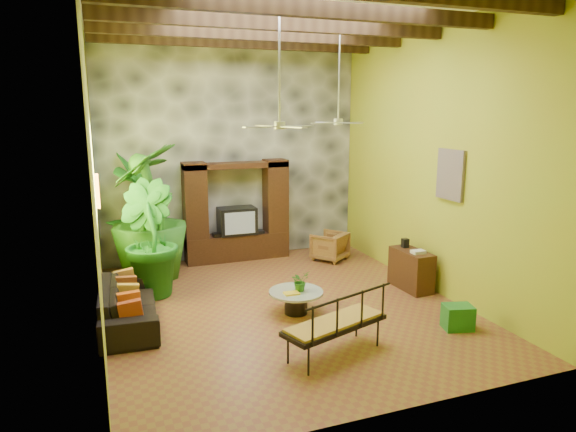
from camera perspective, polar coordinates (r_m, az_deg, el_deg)
name	(u,v)px	position (r m, az deg, el deg)	size (l,w,h in m)	color
ground	(283,306)	(9.29, -0.53, -9.99)	(7.00, 7.00, 0.00)	brown
ceiling	(283,9)	(8.75, -0.60, 22.01)	(6.00, 7.00, 0.02)	silver
back_wall	(231,151)	(12.01, -6.31, 7.23)	(6.00, 0.02, 5.00)	gold
left_wall	(93,174)	(8.16, -20.84, 4.34)	(0.02, 7.00, 5.00)	gold
right_wall	(432,160)	(10.09, 15.76, 5.98)	(0.02, 7.00, 5.00)	gold
stone_accent_wall	(232,151)	(11.95, -6.24, 7.21)	(5.98, 0.10, 4.98)	#3A3C42
ceiling_beams	(283,24)	(8.72, -0.60, 20.59)	(5.95, 5.36, 0.22)	#31200F
entertainment_center	(237,219)	(11.88, -5.71, -0.29)	(2.40, 0.55, 2.30)	black
ceiling_fan_front	(280,112)	(8.17, -0.95, 11.47)	(1.28, 1.28, 1.86)	#B3B3B8
ceiling_fan_back	(338,111)	(10.35, 5.62, 11.51)	(1.28, 1.28, 1.86)	#B3B3B8
wall_art_mask	(97,191)	(9.20, -20.42, 2.63)	(0.06, 0.32, 0.55)	gold
wall_art_painting	(450,175)	(9.61, 17.60, 4.39)	(0.06, 0.70, 0.90)	#2A5F9C
sofa	(128,304)	(8.89, -17.33, -9.33)	(2.24, 0.88, 0.65)	black
wicker_armchair	(330,246)	(11.94, 4.65, -3.36)	(0.70, 0.72, 0.66)	olive
tall_plant_a	(139,212)	(11.47, -16.25, 0.43)	(1.34, 0.91, 2.55)	#195F19
tall_plant_b	(148,239)	(9.88, -15.34, -2.43)	(1.20, 0.97, 2.18)	#1B681D
tall_plant_c	(149,212)	(10.81, -15.20, 0.45)	(1.56, 1.56, 2.79)	#296A1C
coffee_table	(296,299)	(8.91, 0.90, -9.20)	(0.93, 0.93, 0.40)	black
centerpiece_plant	(300,281)	(8.83, 1.35, -7.22)	(0.31, 0.27, 0.34)	#28691B
yellow_tray	(292,293)	(8.72, 0.40, -8.59)	(0.25, 0.18, 0.03)	#FFF11B
iron_bench	(337,322)	(7.37, 5.48, -11.60)	(1.69, 1.08, 0.57)	black
side_console	(411,270)	(10.31, 13.52, -5.82)	(0.43, 0.96, 0.77)	#382311
green_bin	(458,317)	(8.77, 18.35, -10.62)	(0.45, 0.34, 0.39)	#207B40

